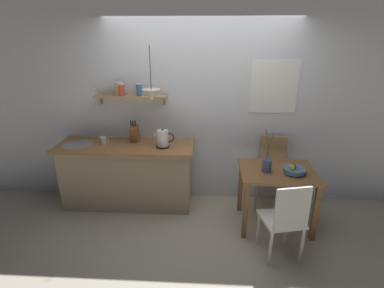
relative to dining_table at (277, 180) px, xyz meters
The scene contains 13 objects.
ground_plane 1.14m from the dining_table, behind, with size 14.00×14.00×0.00m, color #BCB29E.
back_wall 1.27m from the dining_table, 136.67° to the left, with size 6.80×0.11×2.70m.
kitchen_counter 2.00m from the dining_table, 169.11° to the left, with size 1.83×0.63×0.90m.
wall_shelf 2.21m from the dining_table, 164.02° to the left, with size 0.96×0.20×0.31m.
dining_table is the anchor object (origin of this frame).
dining_chair_near 0.63m from the dining_table, 92.75° to the right, with size 0.49×0.48×0.90m.
dining_chair_far 0.49m from the dining_table, 85.92° to the left, with size 0.48×0.48×0.99m.
fruit_bowl 0.25m from the dining_table, 24.08° to the right, with size 0.25×0.25×0.12m.
twig_vase 0.26m from the dining_table, 165.59° to the right, with size 0.11×0.11×0.52m.
electric_kettle 1.51m from the dining_table, 167.92° to the left, with size 0.26×0.17×0.25m.
knife_block 1.95m from the dining_table, 165.45° to the left, with size 0.10×0.19×0.32m.
coffee_mug_by_sink 2.30m from the dining_table, behind, with size 0.12×0.08×0.10m.
pendant_lamp 1.85m from the dining_table, behind, with size 0.22×0.22×0.64m.
Camera 1 is at (0.11, -3.36, 2.27)m, focal length 27.82 mm.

